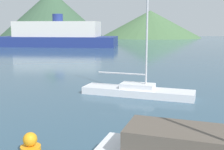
# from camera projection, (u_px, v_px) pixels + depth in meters

# --- Properties ---
(sailboat_inner) EXTENTS (7.07, 3.88, 8.22)m
(sailboat_inner) POSITION_uv_depth(u_px,v_px,m) (138.00, 90.00, 17.55)
(sailboat_inner) COLOR silver
(sailboat_inner) RESTS_ON ground_plane
(ferry_distant) EXTENTS (26.22, 12.21, 6.91)m
(ferry_distant) POSITION_uv_depth(u_px,v_px,m) (58.00, 35.00, 60.96)
(ferry_distant) COLOR navy
(ferry_distant) RESTS_ON ground_plane
(buoy_marker) EXTENTS (0.68, 0.68, 0.78)m
(buoy_marker) POSITION_uv_depth(u_px,v_px,m) (30.00, 146.00, 9.45)
(buoy_marker) COLOR orange
(buoy_marker) RESTS_ON ground_plane
(hill_west) EXTENTS (40.38, 40.38, 17.79)m
(hill_west) POSITION_uv_depth(u_px,v_px,m) (52.00, 14.00, 108.17)
(hill_west) COLOR #38563D
(hill_west) RESTS_ON ground_plane
(hill_central) EXTENTS (38.97, 38.97, 10.32)m
(hill_central) POSITION_uv_depth(u_px,v_px,m) (150.00, 24.00, 109.08)
(hill_central) COLOR #476B42
(hill_central) RESTS_ON ground_plane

